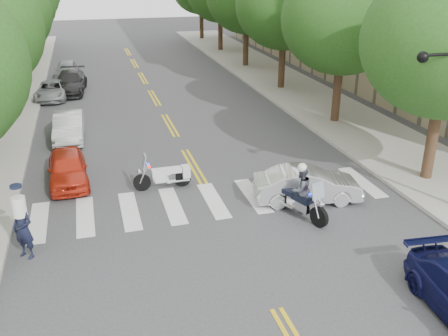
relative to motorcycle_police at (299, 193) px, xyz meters
name	(u,v)px	position (x,y,z in m)	size (l,w,h in m)	color
ground	(276,309)	(-2.57, -4.55, -0.89)	(140.00, 140.00, 0.00)	#38383A
sidewalk_right	(290,87)	(6.93, 17.45, -0.81)	(5.00, 60.00, 0.15)	#9E9991
tree_l_3	(9,2)	(-11.37, 25.45, 4.66)	(6.40, 6.40, 8.45)	#382316
tree_r_1	(344,18)	(6.23, 9.45, 4.66)	(6.40, 6.40, 8.45)	#382316
tree_r_2	(284,5)	(6.23, 17.45, 4.66)	(6.40, 6.40, 8.45)	#382316
motorcycle_police	(299,193)	(0.00, 0.00, 0.00)	(1.19, 2.37, 2.00)	black
motorcycle_parked	(167,175)	(-4.02, 3.56, -0.38)	(2.27, 0.50, 1.47)	black
officer_standing	(23,229)	(-8.94, -0.22, 0.07)	(0.70, 0.46, 1.92)	black
convertible	(307,185)	(0.77, 1.00, -0.24)	(1.37, 3.93, 1.29)	silver
parked_car_a	(68,168)	(-7.77, 5.05, -0.26)	(1.50, 3.72, 1.27)	red
parked_car_b	(69,127)	(-7.77, 10.52, -0.24)	(1.38, 3.97, 1.31)	silver
parked_car_c	(52,90)	(-8.87, 18.95, -0.33)	(1.86, 4.04, 1.12)	#979B9E
parked_car_d	(70,82)	(-7.77, 20.36, -0.20)	(1.94, 4.78, 1.39)	black
parked_car_e	(67,69)	(-8.05, 24.95, -0.22)	(1.58, 3.94, 1.34)	#9C9CA1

